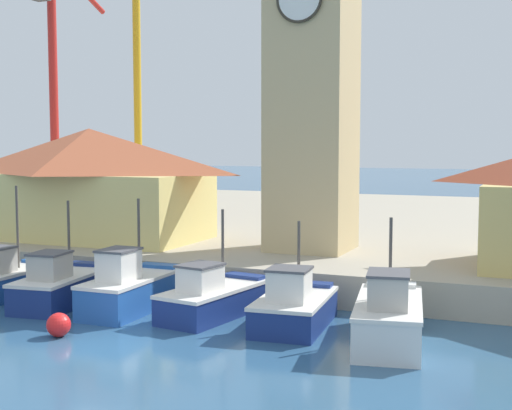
# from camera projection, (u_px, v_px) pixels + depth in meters

# --- Properties ---
(ground_plane) EXTENTS (300.00, 300.00, 0.00)m
(ground_plane) POSITION_uv_depth(u_px,v_px,m) (90.00, 350.00, 20.68)
(ground_plane) COLOR #2D567A
(quay_wharf) EXTENTS (120.00, 40.00, 1.27)m
(quay_wharf) POSITION_uv_depth(u_px,v_px,m) (346.00, 226.00, 45.98)
(quay_wharf) COLOR #A89E89
(quay_wharf) RESTS_ON ground
(fishing_boat_far_left) EXTENTS (1.89, 4.20, 4.32)m
(fishing_boat_far_left) POSITION_uv_depth(u_px,v_px,m) (9.00, 279.00, 27.84)
(fishing_boat_far_left) COLOR #2356A8
(fishing_boat_far_left) RESTS_ON ground
(fishing_boat_left_outer) EXTENTS (2.44, 4.75, 3.84)m
(fishing_boat_left_outer) POSITION_uv_depth(u_px,v_px,m) (61.00, 286.00, 26.40)
(fishing_boat_left_outer) COLOR navy
(fishing_boat_left_outer) RESTS_ON ground
(fishing_boat_left_inner) EXTENTS (1.99, 4.64, 3.99)m
(fishing_boat_left_inner) POSITION_uv_depth(u_px,v_px,m) (130.00, 289.00, 25.44)
(fishing_boat_left_inner) COLOR #2356A8
(fishing_boat_left_inner) RESTS_ON ground
(fishing_boat_mid_left) EXTENTS (2.58, 4.77, 3.69)m
(fishing_boat_mid_left) POSITION_uv_depth(u_px,v_px,m) (213.00, 297.00, 24.64)
(fishing_boat_mid_left) COLOR navy
(fishing_boat_mid_left) RESTS_ON ground
(fishing_boat_center) EXTENTS (2.47, 4.32, 3.43)m
(fishing_boat_center) POSITION_uv_depth(u_px,v_px,m) (294.00, 306.00, 23.21)
(fishing_boat_center) COLOR navy
(fishing_boat_center) RESTS_ON ground
(fishing_boat_mid_right) EXTENTS (2.79, 5.23, 3.73)m
(fishing_boat_mid_right) POSITION_uv_depth(u_px,v_px,m) (389.00, 317.00, 21.35)
(fishing_boat_mid_right) COLOR silver
(fishing_boat_mid_right) RESTS_ON ground
(clock_tower) EXTENTS (3.92, 3.92, 16.82)m
(clock_tower) POSITION_uv_depth(u_px,v_px,m) (312.00, 68.00, 30.97)
(clock_tower) COLOR tan
(clock_tower) RESTS_ON quay_wharf
(warehouse_left) EXTENTS (11.61, 6.11, 5.43)m
(warehouse_left) POSITION_uv_depth(u_px,v_px,m) (90.00, 182.00, 35.26)
(warehouse_left) COLOR #E5D17A
(warehouse_left) RESTS_ON quay_wharf
(port_crane_near) EXTENTS (3.02, 9.95, 20.33)m
(port_crane_near) POSITION_uv_depth(u_px,v_px,m) (139.00, 95.00, 51.82)
(port_crane_near) COLOR #976E11
(port_crane_near) RESTS_ON quay_wharf
(port_crane_far) EXTENTS (2.00, 8.44, 16.63)m
(port_crane_far) POSITION_uv_depth(u_px,v_px,m) (56.00, 118.00, 45.98)
(port_crane_far) COLOR maroon
(port_crane_far) RESTS_ON quay_wharf
(mooring_buoy) EXTENTS (0.75, 0.75, 0.75)m
(mooring_buoy) POSITION_uv_depth(u_px,v_px,m) (59.00, 325.00, 22.07)
(mooring_buoy) COLOR red
(mooring_buoy) RESTS_ON ground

